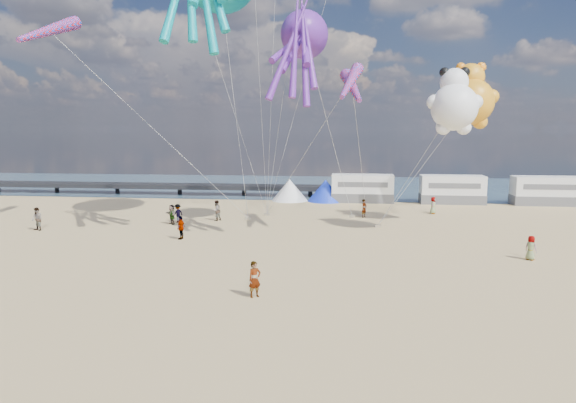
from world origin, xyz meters
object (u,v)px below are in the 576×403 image
(beachgoer_3, at_px, (181,228))
(motorhome_2, at_px, (545,191))
(beachgoer_6, at_px, (531,248))
(windsock_left, at_px, (49,31))
(sandbag_a, at_px, (248,218))
(sandbag_c, at_px, (378,226))
(beachgoer_5, at_px, (364,208))
(standing_person, at_px, (255,279))
(kite_octopus_purple, at_px, (304,35))
(motorhome_1, at_px, (452,189))
(motorhome_0, at_px, (362,188))
(tent_blue, at_px, (326,190))
(sandbag_b, at_px, (352,216))
(kite_panda, at_px, (454,107))
(tent_white, at_px, (290,190))
(sandbag_e, at_px, (267,215))
(beachgoer_1, at_px, (37,219))
(beachgoer_0, at_px, (433,205))
(sandbag_d, at_px, (366,214))
(beachgoer_2, at_px, (178,213))
(windsock_mid, at_px, (352,87))
(beachgoer_7, at_px, (216,211))
(beachgoer_4, at_px, (172,214))
(kite_teddy_orange, at_px, (471,102))
(windsock_right, at_px, (350,82))

(beachgoer_3, bearing_deg, motorhome_2, 132.63)
(beachgoer_6, bearing_deg, windsock_left, 40.62)
(sandbag_a, bearing_deg, sandbag_c, -11.36)
(beachgoer_5, bearing_deg, beachgoer_3, 166.33)
(standing_person, bearing_deg, kite_octopus_purple, 47.48)
(kite_octopus_purple, bearing_deg, motorhome_1, 58.03)
(sandbag_a, bearing_deg, beachgoer_3, -110.25)
(motorhome_0, height_order, tent_blue, motorhome_0)
(sandbag_b, distance_m, kite_octopus_purple, 16.54)
(tent_blue, bearing_deg, kite_panda, -61.44)
(tent_blue, bearing_deg, tent_white, 180.00)
(motorhome_0, bearing_deg, sandbag_e, -130.83)
(motorhome_2, bearing_deg, tent_blue, 180.00)
(beachgoer_1, distance_m, kite_octopus_purple, 25.08)
(beachgoer_1, bearing_deg, sandbag_c, 34.57)
(beachgoer_0, xyz_separation_m, sandbag_d, (-6.22, -1.53, -0.68))
(beachgoer_2, height_order, windsock_left, windsock_left)
(sandbag_d, height_order, windsock_mid, windsock_mid)
(beachgoer_6, bearing_deg, kite_octopus_purple, 21.80)
(standing_person, relative_size, sandbag_d, 3.46)
(beachgoer_7, bearing_deg, sandbag_b, 138.01)
(sandbag_b, bearing_deg, windsock_mid, -91.41)
(motorhome_0, relative_size, sandbag_b, 13.20)
(beachgoer_0, relative_size, beachgoer_4, 0.97)
(beachgoer_0, bearing_deg, beachgoer_7, 125.97)
(windsock_left, bearing_deg, standing_person, -33.15)
(sandbag_a, distance_m, kite_panda, 19.45)
(standing_person, height_order, beachgoer_5, standing_person)
(beachgoer_0, bearing_deg, beachgoer_5, 131.79)
(standing_person, relative_size, sandbag_a, 3.46)
(beachgoer_4, height_order, kite_teddy_orange, kite_teddy_orange)
(beachgoer_2, relative_size, beachgoer_7, 0.89)
(beachgoer_5, relative_size, kite_panda, 0.29)
(sandbag_e, bearing_deg, motorhome_2, 20.25)
(beachgoer_7, xyz_separation_m, sandbag_e, (3.95, 3.00, -0.77))
(tent_white, xyz_separation_m, sandbag_c, (8.96, -14.69, -1.09))
(beachgoer_1, xyz_separation_m, windsock_left, (1.92, 0.10, 14.19))
(motorhome_0, bearing_deg, beachgoer_4, -136.33)
(sandbag_a, bearing_deg, beachgoer_6, -30.81)
(sandbag_a, distance_m, kite_teddy_orange, 20.73)
(beachgoer_5, height_order, sandbag_a, beachgoer_5)
(tent_blue, height_order, kite_teddy_orange, kite_teddy_orange)
(sandbag_a, relative_size, sandbag_c, 1.00)
(beachgoer_2, xyz_separation_m, beachgoer_6, (25.46, -9.69, -0.04))
(beachgoer_3, relative_size, beachgoer_4, 1.04)
(sandbag_d, xyz_separation_m, kite_teddy_orange, (7.75, -4.98, 9.89))
(sandbag_e, xyz_separation_m, windsock_right, (7.42, -8.46, 11.08))
(tent_white, height_order, beachgoer_3, tent_white)
(standing_person, distance_m, beachgoer_3, 14.27)
(motorhome_1, bearing_deg, beachgoer_0, -112.92)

